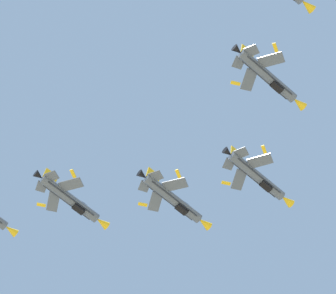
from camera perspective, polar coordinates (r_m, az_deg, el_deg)
name	(u,v)px	position (r m, az deg, el deg)	size (l,w,h in m)	color
fighter_jet_lead	(258,177)	(144.83, 6.16, -2.05)	(11.55, 14.09, 4.39)	#4C5666
fighter_jet_left_wing	(174,200)	(142.31, 0.42, -3.62)	(11.50, 14.09, 4.37)	#4C5666
fighter_jet_right_wing	(269,77)	(139.09, 6.89, 4.75)	(11.48, 14.09, 4.42)	#4C5666
fighter_jet_left_outer	(71,200)	(146.16, -6.63, -3.59)	(11.52, 14.09, 4.38)	#4C5666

